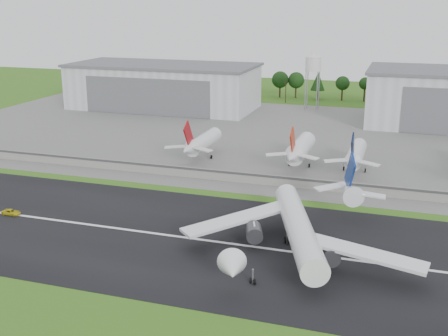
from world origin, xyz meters
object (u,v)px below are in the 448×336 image
(main_airliner, at_px, (297,234))
(ground_vehicle, at_px, (11,212))
(parked_jet_red_a, at_px, (201,143))
(parked_jet_red_b, at_px, (299,150))
(parked_jet_navy, at_px, (355,156))

(main_airliner, bearing_deg, ground_vehicle, -18.98)
(ground_vehicle, xyz_separation_m, parked_jet_red_a, (28.94, 66.81, 5.25))
(main_airliner, xyz_separation_m, parked_jet_red_a, (-47.60, 66.96, 1.17))
(main_airliner, height_order, parked_jet_red_b, main_airliner)
(parked_jet_red_b, bearing_deg, parked_jet_navy, -0.21)
(main_airliner, relative_size, parked_jet_red_b, 1.84)
(parked_jet_red_b, distance_m, parked_jet_navy, 18.60)
(parked_jet_red_a, relative_size, parked_jet_red_b, 1.00)
(parked_jet_red_b, bearing_deg, main_airliner, -79.61)
(parked_jet_navy, bearing_deg, ground_vehicle, -141.12)
(parked_jet_red_b, bearing_deg, parked_jet_red_a, -179.92)
(main_airliner, bearing_deg, parked_jet_red_b, -98.48)
(main_airliner, relative_size, parked_jet_red_a, 1.84)
(ground_vehicle, distance_m, parked_jet_red_b, 92.90)
(ground_vehicle, height_order, parked_jet_navy, parked_jet_navy)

